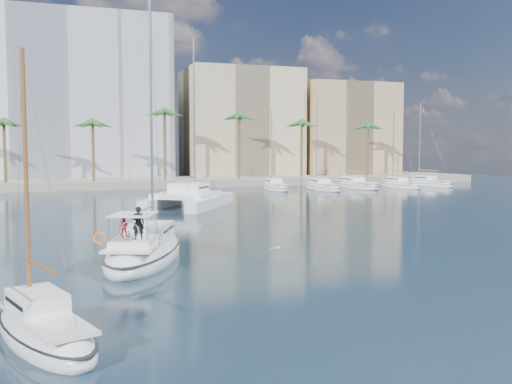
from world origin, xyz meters
name	(u,v)px	position (x,y,z in m)	size (l,w,h in m)	color
ground	(241,260)	(0.00, 0.00, 0.00)	(160.00, 160.00, 0.00)	black
quay	(123,183)	(0.00, 61.00, 0.60)	(120.00, 14.00, 1.20)	gray
building_modern	(41,100)	(-12.00, 73.00, 14.00)	(42.00, 16.00, 28.00)	silver
building_beige	(241,126)	(22.00, 70.00, 10.00)	(20.00, 14.00, 20.00)	#C1AE8A
building_tan_right	(344,132)	(42.00, 68.00, 9.00)	(18.00, 12.00, 18.00)	tan
palm_centre	(125,119)	(0.00, 57.00, 10.28)	(3.60, 3.60, 12.30)	brown
palm_right	(332,122)	(34.00, 57.00, 10.28)	(3.60, 3.60, 12.30)	brown
main_sloop	(144,251)	(-4.96, 1.66, 0.51)	(7.02, 11.39, 16.14)	white
small_sloop	(44,330)	(-9.80, -10.51, 0.39)	(4.29, 7.21, 9.89)	white
catamaran	(188,196)	(3.19, 28.06, 1.15)	(11.55, 13.34, 17.50)	white
seagull	(278,248)	(2.30, 0.25, 0.48)	(1.04, 0.45, 0.19)	silver
moored_yacht_a	(275,190)	(20.00, 47.00, 0.00)	(2.72, 9.35, 11.90)	white
moored_yacht_b	(322,190)	(26.50, 45.00, 0.00)	(3.14, 10.78, 13.72)	white
moored_yacht_c	(356,188)	(33.00, 47.00, 0.00)	(3.55, 12.21, 15.54)	white
moored_yacht_d	(400,188)	(39.50, 45.00, 0.00)	(2.72, 9.35, 11.90)	white
moored_yacht_e	(429,186)	(46.00, 47.00, 0.00)	(3.14, 10.78, 13.72)	white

